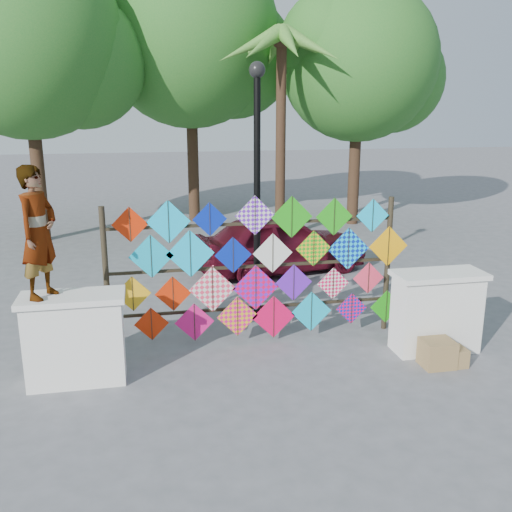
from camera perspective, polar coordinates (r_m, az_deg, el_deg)
The scene contains 13 objects.
ground at distance 8.84m, azimuth 0.80°, elevation -10.25°, with size 80.00×80.00×0.00m, color gray.
parapet_left at distance 8.28m, azimuth -17.63°, elevation -7.86°, with size 1.40×0.65×1.28m.
parapet_right at distance 9.33m, azimuth 17.59°, elevation -5.27°, with size 1.40×0.65×1.28m.
kite_rack at distance 9.09m, azimuth 0.29°, elevation -1.31°, with size 4.93×0.24×2.40m.
tree_west at distance 17.14m, azimuth -21.71°, elevation 19.35°, with size 5.85×5.20×8.01m.
tree_mid at distance 19.04m, azimuth -6.33°, elevation 20.90°, with size 6.30×5.60×8.61m.
tree_east at distance 18.67m, azimuth 10.49°, elevation 18.44°, with size 5.40×4.80×7.42m.
palm_tree at distance 16.33m, azimuth 2.57°, elevation 19.08°, with size 3.62×3.62×5.83m.
vendor_woman at distance 7.90m, azimuth -20.96°, elevation 2.21°, with size 0.64×0.42×1.75m, color #99999E.
sedan at distance 13.11m, azimuth 2.48°, elevation 1.31°, with size 1.60×3.98×1.36m, color #550E1D.
lamppost at distance 10.07m, azimuth 0.11°, elevation 8.83°, with size 0.28×0.28×4.46m.
cardboard_box_near at distance 8.94m, azimuth 17.66°, elevation -9.25°, with size 0.46×0.41×0.41m, color #997D4A.
cardboard_box_far at distance 9.06m, azimuth 19.21°, elevation -9.50°, with size 0.33×0.30×0.28m, color #997D4A.
Camera 1 is at (-1.70, -7.82, 3.75)m, focal length 40.00 mm.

